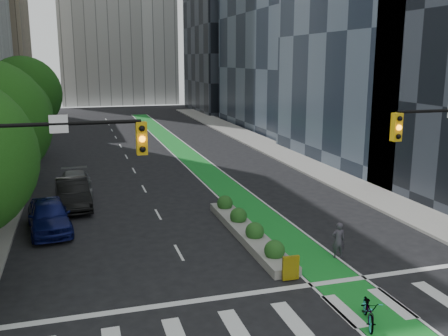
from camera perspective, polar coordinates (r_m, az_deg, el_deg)
ground at (r=18.79m, az=6.42°, el=-15.35°), size 160.00×160.00×0.00m
sidewalk_left at (r=41.51m, az=-23.27°, el=-0.68°), size 3.60×90.00×0.15m
sidewalk_right at (r=45.13m, az=7.93°, el=1.20°), size 3.60×90.00×0.15m
bike_lane_paint at (r=47.10m, az=-4.42°, el=1.66°), size 2.20×70.00×0.01m
building_dark_end at (r=87.59m, az=1.26°, el=15.81°), size 14.00×18.00×28.00m
tree_midfar at (r=37.71m, az=-23.19°, el=5.63°), size 5.60×5.60×7.76m
tree_far at (r=47.56m, az=-21.96°, el=7.83°), size 6.60×6.60×9.00m
signal_left at (r=16.35m, az=-23.23°, el=-2.60°), size 6.14×0.51×7.20m
median_planter at (r=25.07m, az=2.71°, el=-7.09°), size 1.20×10.26×1.10m
bicycle at (r=18.02m, az=16.23°, el=-15.31°), size 1.36×1.99×0.99m
cyclist at (r=22.98m, az=12.93°, el=-8.05°), size 0.66×0.48×1.65m
parked_car_left_near at (r=27.25m, az=-19.37°, el=-5.14°), size 2.59×5.19×1.70m
parked_car_left_mid at (r=31.11m, az=-16.90°, el=-2.82°), size 2.22×5.32×1.71m
parked_car_left_far at (r=33.83m, az=-16.66°, el=-1.82°), size 2.09×5.08×1.47m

